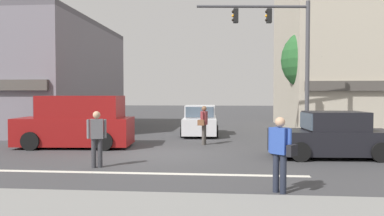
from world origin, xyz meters
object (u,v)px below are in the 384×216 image
at_px(traffic_light_mast, 285,48).
at_px(sedan_parked_curbside, 200,122).
at_px(sedan_waiting_far, 332,137).
at_px(street_tree, 314,60).
at_px(pedestrian_mid_crossing, 97,136).
at_px(pedestrian_far_side, 204,123).
at_px(utility_pole_near_left, 45,57).
at_px(utility_pole_far_right, 336,63).
at_px(pedestrian_foreground_with_bag, 281,150).
at_px(van_crossing_leftbound, 77,123).

distance_m(traffic_light_mast, sedan_parked_curbside, 6.24).
bearing_deg(traffic_light_mast, sedan_waiting_far, -72.42).
xyz_separation_m(street_tree, sedan_waiting_far, (-1.21, -8.20, -3.37)).
distance_m(pedestrian_mid_crossing, pedestrian_far_side, 6.03).
height_order(sedan_waiting_far, pedestrian_far_side, pedestrian_far_side).
distance_m(sedan_waiting_far, pedestrian_mid_crossing, 7.82).
distance_m(utility_pole_near_left, pedestrian_mid_crossing, 10.28).
relative_size(utility_pole_near_left, pedestrian_mid_crossing, 4.77).
xyz_separation_m(utility_pole_near_left, traffic_light_mast, (11.90, -2.20, 0.04)).
height_order(utility_pole_far_right, pedestrian_mid_crossing, utility_pole_far_right).
bearing_deg(utility_pole_near_left, pedestrian_far_side, -18.06).
bearing_deg(pedestrian_foreground_with_bag, pedestrian_far_side, 105.39).
xyz_separation_m(sedan_parked_curbside, pedestrian_mid_crossing, (-2.43, -9.24, 0.24)).
bearing_deg(sedan_waiting_far, pedestrian_mid_crossing, -161.94).
height_order(pedestrian_foreground_with_bag, pedestrian_far_side, same).
relative_size(sedan_waiting_far, sedan_parked_curbside, 1.00).
xyz_separation_m(street_tree, sedan_parked_curbside, (-6.22, -1.38, -3.37)).
height_order(utility_pole_far_right, pedestrian_foreground_with_bag, utility_pole_far_right).
relative_size(sedan_parked_curbside, pedestrian_far_side, 2.49).
distance_m(utility_pole_far_right, sedan_waiting_far, 9.69).
distance_m(street_tree, pedestrian_foreground_with_bag, 13.91).
distance_m(van_crossing_leftbound, pedestrian_mid_crossing, 4.68).
height_order(street_tree, pedestrian_foreground_with_bag, street_tree).
height_order(street_tree, traffic_light_mast, traffic_light_mast).
relative_size(street_tree, sedan_waiting_far, 1.40).
xyz_separation_m(sedan_waiting_far, pedestrian_far_side, (-4.57, 2.88, 0.24)).
relative_size(van_crossing_leftbound, pedestrian_mid_crossing, 2.82).
distance_m(van_crossing_leftbound, sedan_parked_curbside, 6.98).
bearing_deg(pedestrian_foreground_with_bag, pedestrian_mid_crossing, 154.04).
xyz_separation_m(utility_pole_near_left, pedestrian_foreground_with_bag, (10.54, -10.48, -3.18)).
bearing_deg(pedestrian_foreground_with_bag, sedan_waiting_far, 63.29).
relative_size(utility_pole_near_left, utility_pole_far_right, 1.05).
distance_m(utility_pole_near_left, van_crossing_leftbound, 6.02).
xyz_separation_m(sedan_parked_curbside, pedestrian_far_side, (0.43, -3.94, 0.24)).
relative_size(utility_pole_near_left, traffic_light_mast, 1.28).
distance_m(utility_pole_near_left, sedan_parked_curbside, 8.77).
bearing_deg(pedestrian_far_side, traffic_light_mast, 8.82).
height_order(van_crossing_leftbound, pedestrian_foreground_with_bag, van_crossing_leftbound).
distance_m(street_tree, pedestrian_far_side, 8.46).
bearing_deg(van_crossing_leftbound, utility_pole_near_left, 129.72).
bearing_deg(street_tree, pedestrian_foreground_with_bag, -105.65).
height_order(sedan_waiting_far, sedan_parked_curbside, same).
bearing_deg(van_crossing_leftbound, pedestrian_far_side, 13.28).
bearing_deg(utility_pole_near_left, street_tree, 10.28).
bearing_deg(utility_pole_far_right, pedestrian_foreground_with_bag, -110.20).
bearing_deg(traffic_light_mast, utility_pole_near_left, 169.51).
distance_m(traffic_light_mast, pedestrian_mid_crossing, 9.21).
bearing_deg(street_tree, utility_pole_near_left, -169.72).
height_order(sedan_waiting_far, pedestrian_mid_crossing, pedestrian_mid_crossing).
height_order(traffic_light_mast, pedestrian_foreground_with_bag, traffic_light_mast).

